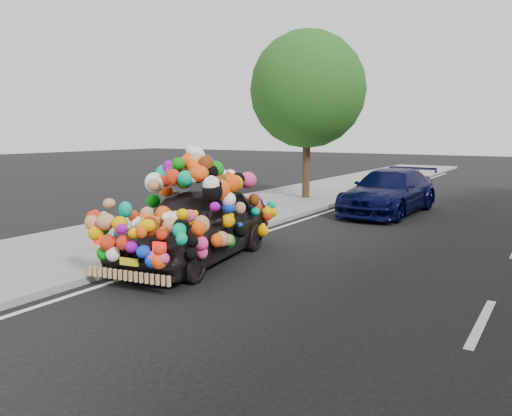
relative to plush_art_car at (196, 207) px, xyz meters
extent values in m
plane|color=black|center=(1.74, -0.57, -1.07)|extent=(100.00, 100.00, 0.00)
cube|color=gray|center=(-2.56, -0.57, -1.01)|extent=(4.00, 60.00, 0.12)
cube|color=gray|center=(-0.61, -0.57, -1.00)|extent=(0.15, 60.00, 0.13)
cylinder|color=#332114|center=(-2.06, 8.93, 0.30)|extent=(0.28, 0.28, 2.73)
sphere|color=#1E5015|center=(-2.06, 8.93, 2.96)|extent=(4.20, 4.20, 4.20)
imported|color=black|center=(0.00, 0.00, -0.35)|extent=(2.36, 4.45, 1.44)
cube|color=red|center=(-0.23, -2.20, -0.29)|extent=(0.23, 0.09, 0.14)
cube|color=red|center=(0.91, -2.01, -0.29)|extent=(0.23, 0.09, 0.14)
cube|color=yellow|center=(0.34, -2.11, -0.59)|extent=(0.34, 0.09, 0.12)
imported|color=#050731|center=(1.44, 7.74, -0.38)|extent=(2.15, 4.80, 1.37)
camera|label=1|loc=(6.19, -7.57, 1.47)|focal=35.00mm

